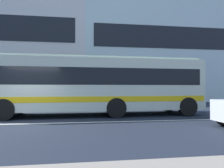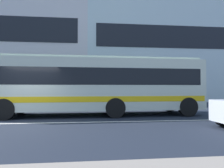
% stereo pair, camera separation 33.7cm
% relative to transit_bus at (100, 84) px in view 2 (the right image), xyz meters
% --- Properties ---
extents(ground_plane, '(160.00, 160.00, 0.00)m').
position_rel_transit_bus_xyz_m(ground_plane, '(-3.35, -2.22, -1.72)').
color(ground_plane, '#1F2532').
extents(lane_centre_line, '(60.00, 0.16, 0.01)m').
position_rel_transit_bus_xyz_m(lane_centre_line, '(-3.35, -2.22, -1.72)').
color(lane_centre_line, silver).
rests_on(lane_centre_line, ground_plane).
extents(hedge_row_far, '(16.96, 1.10, 0.82)m').
position_rel_transit_bus_xyz_m(hedge_row_far, '(-5.59, 3.52, -1.32)').
color(hedge_row_far, '#2E621F').
rests_on(hedge_row_far, ground_plane).
extents(apartment_block_right, '(21.33, 8.90, 11.82)m').
position_rel_transit_bus_xyz_m(apartment_block_right, '(9.76, 13.00, 4.19)').
color(apartment_block_right, silver).
rests_on(apartment_block_right, ground_plane).
extents(transit_bus, '(11.16, 2.85, 3.13)m').
position_rel_transit_bus_xyz_m(transit_bus, '(0.00, 0.00, 0.00)').
color(transit_bus, beige).
rests_on(transit_bus, ground_plane).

